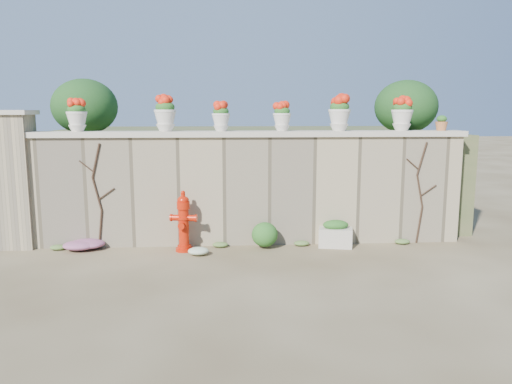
{
  "coord_description": "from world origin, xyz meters",
  "views": [
    {
      "loc": [
        -0.41,
        -7.35,
        2.47
      ],
      "look_at": [
        0.15,
        1.4,
        1.04
      ],
      "focal_mm": 35.0,
      "sensor_mm": 36.0,
      "label": 1
    }
  ],
  "objects": [
    {
      "name": "urn_pot_0",
      "position": [
        -3.02,
        1.8,
        2.38
      ],
      "size": [
        0.36,
        0.36,
        0.57
      ],
      "color": "beige",
      "rests_on": "wall_cap"
    },
    {
      "name": "magenta_clump",
      "position": [
        -2.85,
        1.47,
        0.12
      ],
      "size": [
        0.88,
        0.58,
        0.23
      ],
      "primitive_type": "ellipsoid",
      "color": "#CC28A9",
      "rests_on": "ground"
    },
    {
      "name": "ground",
      "position": [
        0.0,
        0.0,
        0.0
      ],
      "size": [
        80.0,
        80.0,
        0.0
      ],
      "primitive_type": "plane",
      "color": "#503F28",
      "rests_on": "ground"
    },
    {
      "name": "raised_fill",
      "position": [
        0.0,
        5.0,
        1.0
      ],
      "size": [
        9.0,
        6.0,
        2.0
      ],
      "primitive_type": "cube",
      "color": "#384C23",
      "rests_on": "ground"
    },
    {
      "name": "wall_cap",
      "position": [
        0.0,
        1.8,
        2.05
      ],
      "size": [
        8.1,
        0.52,
        0.1
      ],
      "primitive_type": "cube",
      "color": "beige",
      "rests_on": "stone_wall"
    },
    {
      "name": "fire_hydrant",
      "position": [
        -1.14,
        1.31,
        0.54
      ],
      "size": [
        0.47,
        0.33,
        1.08
      ],
      "rotation": [
        0.0,
        0.0,
        -0.17
      ],
      "color": "#B51906",
      "rests_on": "ground"
    },
    {
      "name": "urn_pot_1",
      "position": [
        -1.46,
        1.8,
        2.41
      ],
      "size": [
        0.4,
        0.4,
        0.63
      ],
      "color": "beige",
      "rests_on": "wall_cap"
    },
    {
      "name": "back_shrub_right",
      "position": [
        3.4,
        3.0,
        2.55
      ],
      "size": [
        1.3,
        1.3,
        1.1
      ],
      "primitive_type": "ellipsoid",
      "color": "#143814",
      "rests_on": "raised_fill"
    },
    {
      "name": "terracotta_pot",
      "position": [
        3.65,
        1.8,
        2.23
      ],
      "size": [
        0.23,
        0.23,
        0.27
      ],
      "color": "#AE6435",
      "rests_on": "wall_cap"
    },
    {
      "name": "urn_pot_5",
      "position": [
        2.89,
        1.8,
        2.41
      ],
      "size": [
        0.4,
        0.4,
        0.62
      ],
      "color": "beige",
      "rests_on": "wall_cap"
    },
    {
      "name": "vine_left",
      "position": [
        -2.67,
        1.58,
        0.99
      ],
      "size": [
        0.6,
        0.04,
        1.91
      ],
      "color": "black",
      "rests_on": "ground"
    },
    {
      "name": "gate_pillar",
      "position": [
        -4.15,
        1.8,
        1.26
      ],
      "size": [
        0.72,
        0.72,
        2.48
      ],
      "color": "#968564",
      "rests_on": "ground"
    },
    {
      "name": "urn_pot_4",
      "position": [
        1.71,
        1.8,
        2.41
      ],
      "size": [
        0.41,
        0.41,
        0.64
      ],
      "color": "beige",
      "rests_on": "wall_cap"
    },
    {
      "name": "stone_wall",
      "position": [
        0.0,
        1.8,
        1.0
      ],
      "size": [
        8.0,
        0.4,
        2.0
      ],
      "primitive_type": "cube",
      "color": "#968564",
      "rests_on": "ground"
    },
    {
      "name": "vine_right",
      "position": [
        3.23,
        1.58,
        0.99
      ],
      "size": [
        0.6,
        0.04,
        1.91
      ],
      "color": "black",
      "rests_on": "ground"
    },
    {
      "name": "planter_box",
      "position": [
        1.61,
        1.41,
        0.23
      ],
      "size": [
        0.66,
        0.47,
        0.5
      ],
      "rotation": [
        0.0,
        0.0,
        -0.22
      ],
      "color": "beige",
      "rests_on": "ground"
    },
    {
      "name": "white_flowers",
      "position": [
        -0.78,
        1.05,
        0.09
      ],
      "size": [
        0.5,
        0.4,
        0.18
      ],
      "primitive_type": "ellipsoid",
      "color": "white",
      "rests_on": "ground"
    },
    {
      "name": "back_shrub_left",
      "position": [
        -3.2,
        3.0,
        2.55
      ],
      "size": [
        1.3,
        1.3,
        1.1
      ],
      "primitive_type": "ellipsoid",
      "color": "#143814",
      "rests_on": "raised_fill"
    },
    {
      "name": "urn_pot_3",
      "position": [
        0.65,
        1.8,
        2.36
      ],
      "size": [
        0.33,
        0.33,
        0.52
      ],
      "color": "beige",
      "rests_on": "wall_cap"
    },
    {
      "name": "green_shrub",
      "position": [
        0.32,
        1.4,
        0.3
      ],
      "size": [
        0.62,
        0.56,
        0.59
      ],
      "primitive_type": "ellipsoid",
      "color": "#1E5119",
      "rests_on": "ground"
    },
    {
      "name": "urn_pot_2",
      "position": [
        -0.46,
        1.8,
        2.36
      ],
      "size": [
        0.33,
        0.33,
        0.52
      ],
      "color": "beige",
      "rests_on": "wall_cap"
    }
  ]
}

